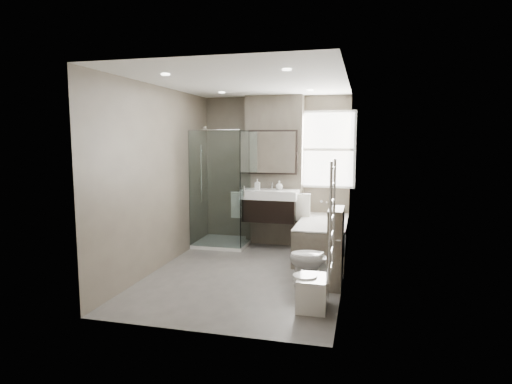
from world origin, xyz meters
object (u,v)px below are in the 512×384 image
(vanity, at_px, (270,205))
(bathtub, at_px, (323,237))
(toilet, at_px, (316,259))
(bidet, at_px, (312,292))

(vanity, relative_size, bathtub, 0.59)
(bathtub, height_order, toilet, toilet)
(vanity, height_order, bathtub, vanity)
(bathtub, relative_size, toilet, 2.29)
(bathtub, bearing_deg, toilet, -88.16)
(toilet, xyz_separation_m, bidet, (0.04, -0.75, -0.16))
(vanity, relative_size, toilet, 1.36)
(toilet, bearing_deg, bathtub, -171.44)
(vanity, distance_m, bidet, 2.73)
(toilet, bearing_deg, vanity, -143.92)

